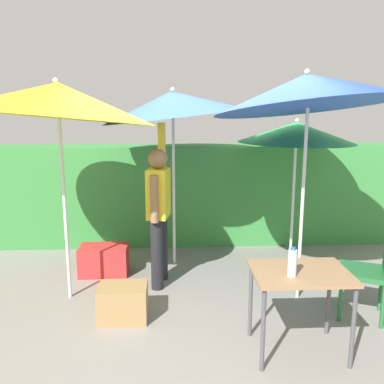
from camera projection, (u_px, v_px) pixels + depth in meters
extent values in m
plane|color=gray|center=(193.00, 292.00, 4.70)|extent=(24.00, 24.00, 0.00)
cube|color=#38843D|center=(187.00, 194.00, 6.38)|extent=(8.00, 0.70, 1.49)
cylinder|color=silver|center=(174.00, 193.00, 5.38)|extent=(0.04, 0.04, 1.93)
cone|color=blue|center=(173.00, 104.00, 5.13)|extent=(1.84, 1.82, 0.55)
sphere|color=silver|center=(172.00, 89.00, 5.08)|extent=(0.05, 0.05, 0.05)
cylinder|color=silver|center=(65.00, 211.00, 4.39)|extent=(0.04, 0.04, 1.95)
cone|color=yellow|center=(57.00, 100.00, 4.17)|extent=(2.05, 2.04, 0.64)
sphere|color=silver|center=(55.00, 80.00, 4.15)|extent=(0.05, 0.05, 0.05)
cylinder|color=silver|center=(293.00, 203.00, 5.49)|extent=(0.04, 0.04, 1.61)
cone|color=green|center=(296.00, 132.00, 5.31)|extent=(1.50, 1.50, 0.28)
sphere|color=silver|center=(297.00, 120.00, 5.28)|extent=(0.05, 0.05, 0.05)
cylinder|color=silver|center=(302.00, 207.00, 4.37)|extent=(0.04, 0.04, 2.05)
cone|color=blue|center=(307.00, 91.00, 4.11)|extent=(1.94, 1.92, 0.69)
sphere|color=silver|center=(307.00, 71.00, 4.06)|extent=(0.05, 0.05, 0.05)
cylinder|color=black|center=(162.00, 247.00, 4.99)|extent=(0.14, 0.14, 0.82)
cylinder|color=black|center=(157.00, 255.00, 4.72)|extent=(0.14, 0.14, 0.82)
cube|color=yellow|center=(158.00, 193.00, 4.72)|extent=(0.28, 0.39, 0.56)
sphere|color=#8C6647|center=(158.00, 159.00, 4.64)|extent=(0.22, 0.22, 0.22)
cylinder|color=yellow|center=(162.00, 147.00, 4.84)|extent=(0.10, 0.10, 0.56)
cylinder|color=#8C6647|center=(154.00, 199.00, 4.50)|extent=(0.10, 0.10, 0.52)
cylinder|color=#236633|center=(342.00, 285.00, 4.38)|extent=(0.04, 0.04, 0.44)
cylinder|color=#236633|center=(340.00, 300.00, 4.04)|extent=(0.04, 0.04, 0.44)
cylinder|color=#236633|center=(381.00, 290.00, 4.25)|extent=(0.04, 0.04, 0.44)
cylinder|color=#236633|center=(383.00, 307.00, 3.90)|extent=(0.04, 0.04, 0.44)
cube|color=#236633|center=(363.00, 272.00, 4.09)|extent=(0.58, 0.58, 0.05)
cube|color=red|center=(104.00, 260.00, 5.19)|extent=(0.59, 0.37, 0.36)
cube|color=#9E7A4C|center=(123.00, 302.00, 4.08)|extent=(0.48, 0.35, 0.35)
cylinder|color=#4C4C51|center=(329.00, 298.00, 3.78)|extent=(0.04, 0.04, 0.70)
cylinder|color=#4C4C51|center=(251.00, 300.00, 3.75)|extent=(0.04, 0.04, 0.70)
cylinder|color=#4C4C51|center=(353.00, 328.00, 3.28)|extent=(0.04, 0.04, 0.70)
cylinder|color=#4C4C51|center=(263.00, 331.00, 3.24)|extent=(0.04, 0.04, 0.70)
cube|color=#99724C|center=(301.00, 273.00, 3.44)|extent=(0.80, 0.60, 0.03)
cylinder|color=silver|center=(292.00, 263.00, 3.31)|extent=(0.07, 0.07, 0.22)
cylinder|color=#2D60B7|center=(293.00, 249.00, 3.29)|extent=(0.04, 0.04, 0.02)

